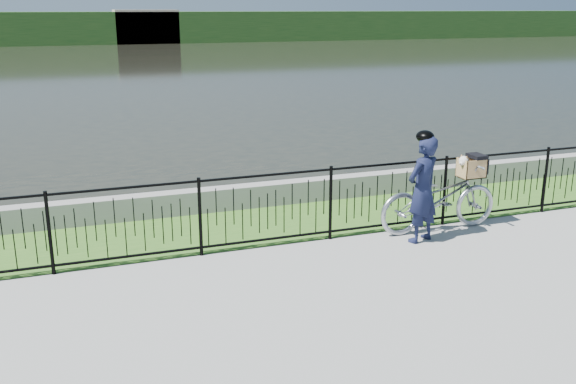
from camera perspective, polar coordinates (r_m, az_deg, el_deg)
name	(u,v)px	position (r m, az deg, el deg)	size (l,w,h in m)	color
ground	(307,290)	(8.16, 1.72, -8.68)	(120.00, 120.00, 0.00)	gray
grass_strip	(249,226)	(10.45, -3.49, -3.01)	(60.00, 2.00, 0.01)	#3A6620
water	(104,67)	(40.13, -16.03, 10.61)	(120.00, 120.00, 0.00)	black
quay_wall	(233,198)	(11.31, -4.94, -0.50)	(60.00, 0.30, 0.40)	gray
fence	(268,210)	(9.36, -1.83, -1.60)	(14.00, 0.06, 1.15)	black
far_treeline	(81,28)	(66.97, -17.90, 13.71)	(120.00, 6.00, 3.00)	#25481B
far_building_right	(146,27)	(66.00, -12.50, 14.16)	(6.00, 3.00, 3.20)	gray
bicycle_rig	(439,197)	(10.36, 13.30, -0.46)	(2.04, 0.71, 1.21)	#A6A9B1
cyclist	(423,188)	(9.73, 11.89, 0.38)	(0.70, 0.58, 1.70)	black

